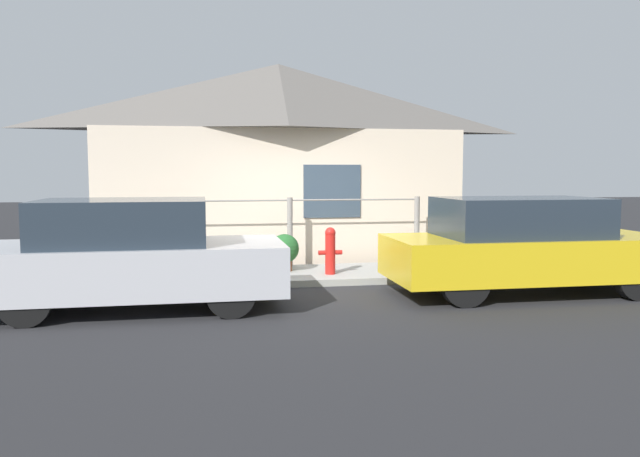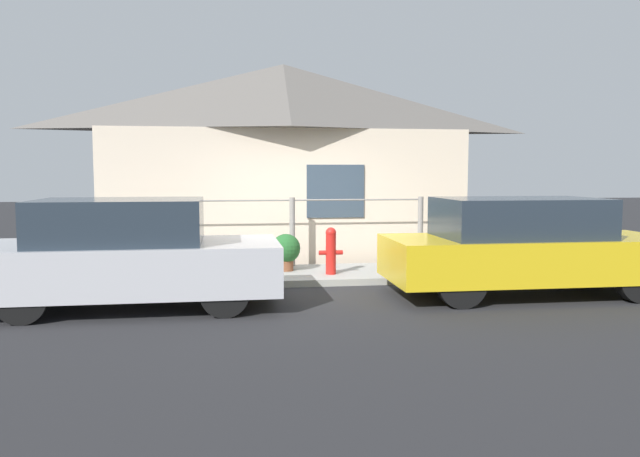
{
  "view_description": "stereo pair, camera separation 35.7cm",
  "coord_description": "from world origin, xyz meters",
  "px_view_note": "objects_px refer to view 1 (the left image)",
  "views": [
    {
      "loc": [
        -1.55,
        -9.54,
        1.82
      ],
      "look_at": [
        0.32,
        0.3,
        0.9
      ],
      "focal_mm": 35.0,
      "sensor_mm": 36.0,
      "label": 1
    },
    {
      "loc": [
        -1.2,
        -9.6,
        1.82
      ],
      "look_at": [
        0.32,
        0.3,
        0.9
      ],
      "focal_mm": 35.0,
      "sensor_mm": 36.0,
      "label": 2
    }
  ],
  "objects_px": {
    "car_left": "(133,255)",
    "potted_plant_near_hydrant": "(285,250)",
    "car_right": "(526,246)",
    "fire_hydrant": "(330,250)"
  },
  "relations": [
    {
      "from": "car_left",
      "to": "car_right",
      "type": "relative_size",
      "value": 0.92
    },
    {
      "from": "car_left",
      "to": "potted_plant_near_hydrant",
      "type": "xyz_separation_m",
      "value": [
        2.29,
        2.1,
        -0.25
      ]
    },
    {
      "from": "car_right",
      "to": "car_left",
      "type": "bearing_deg",
      "value": -179.38
    },
    {
      "from": "fire_hydrant",
      "to": "potted_plant_near_hydrant",
      "type": "relative_size",
      "value": 1.22
    },
    {
      "from": "car_left",
      "to": "fire_hydrant",
      "type": "distance_m",
      "value": 3.42
    },
    {
      "from": "car_left",
      "to": "car_right",
      "type": "distance_m",
      "value": 5.62
    },
    {
      "from": "car_left",
      "to": "fire_hydrant",
      "type": "bearing_deg",
      "value": 28.61
    },
    {
      "from": "fire_hydrant",
      "to": "car_right",
      "type": "bearing_deg",
      "value": -32.09
    },
    {
      "from": "car_left",
      "to": "car_right",
      "type": "height_order",
      "value": "car_left"
    },
    {
      "from": "car_right",
      "to": "potted_plant_near_hydrant",
      "type": "distance_m",
      "value": 3.94
    }
  ]
}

